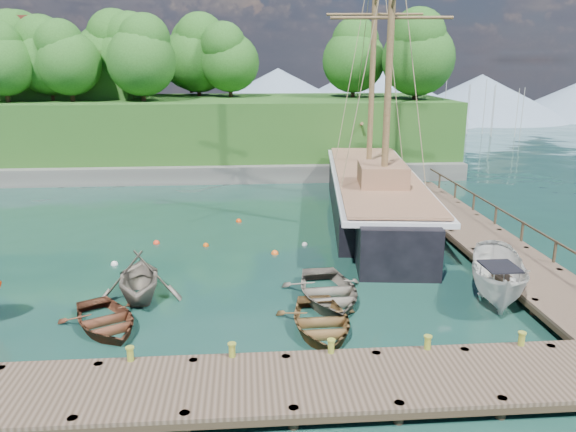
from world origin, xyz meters
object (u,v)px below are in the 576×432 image
Objects in this scene: rowboat_0 at (106,328)px; cabin_boat_white at (497,300)px; rowboat_2 at (321,330)px; rowboat_1 at (140,298)px; schooner at (374,198)px; rowboat_3 at (328,300)px.

cabin_boat_white is at bearing -23.76° from rowboat_0.
cabin_boat_white is at bearing 14.72° from rowboat_2.
schooner is at bearing 36.56° from rowboat_1.
rowboat_2 is at bearing -145.04° from cabin_boat_white.
rowboat_2 is (7.61, -0.79, 0.00)m from rowboat_0.
cabin_boat_white is (6.70, -0.50, 0.00)m from rowboat_3.
rowboat_3 is at bearing -12.73° from rowboat_1.
schooner is at bearing 65.81° from rowboat_3.
rowboat_3 is at bearing -103.94° from schooner.
rowboat_2 is 2.62m from rowboat_3.
rowboat_3 is 0.17× the size of schooner.
rowboat_3 is (0.64, 2.55, 0.00)m from rowboat_2.
rowboat_3 reaches higher than rowboat_0.
rowboat_2 is 0.79× the size of cabin_boat_white.
rowboat_1 is 0.73× the size of cabin_boat_white.
rowboat_0 is at bearing -113.54° from rowboat_1.
rowboat_0 is 0.14× the size of schooner.
rowboat_1 is 16.69m from schooner.
rowboat_0 is 15.00m from cabin_boat_white.
rowboat_1 reaches higher than rowboat_0.
cabin_boat_white reaches higher than rowboat_0.
schooner reaches higher than rowboat_1.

